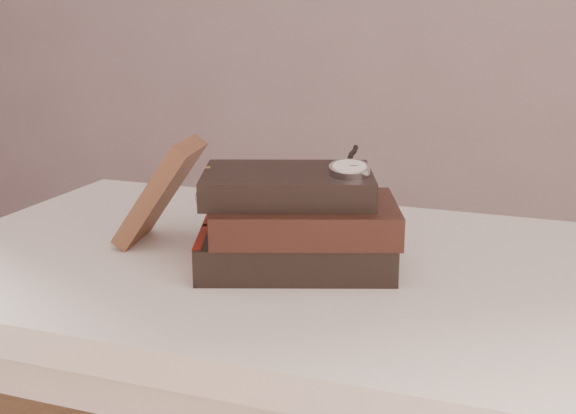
% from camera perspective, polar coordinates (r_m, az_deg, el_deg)
% --- Properties ---
extents(table, '(1.00, 0.60, 0.75)m').
position_cam_1_polar(table, '(1.01, 1.10, -8.91)').
color(table, silver).
rests_on(table, ground).
extents(book_stack, '(0.28, 0.23, 0.12)m').
position_cam_1_polar(book_stack, '(0.93, 0.66, -1.20)').
color(book_stack, black).
rests_on(book_stack, table).
extents(journal, '(0.13, 0.12, 0.15)m').
position_cam_1_polar(journal, '(1.03, -9.70, 1.15)').
color(journal, '#492A1C').
rests_on(journal, table).
extents(pocket_watch, '(0.06, 0.16, 0.02)m').
position_cam_1_polar(pocket_watch, '(0.91, 4.72, 3.01)').
color(pocket_watch, silver).
rests_on(pocket_watch, book_stack).
extents(eyeglasses, '(0.13, 0.14, 0.05)m').
position_cam_1_polar(eyeglasses, '(1.01, -4.22, 0.78)').
color(eyeglasses, silver).
rests_on(eyeglasses, book_stack).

